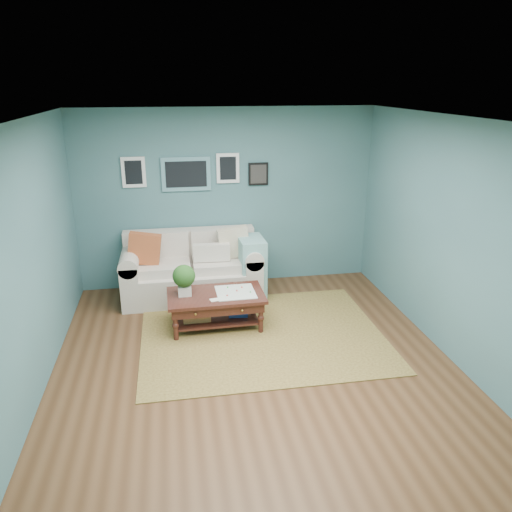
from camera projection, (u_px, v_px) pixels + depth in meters
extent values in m
plane|color=brown|center=(255.00, 362.00, 5.71)|extent=(5.00, 5.00, 0.00)
plane|color=white|center=(254.00, 119.00, 4.81)|extent=(5.00, 5.00, 0.00)
cube|color=#3B6266|center=(227.00, 199.00, 7.58)|extent=(4.50, 0.02, 2.70)
cube|color=#3B6266|center=(326.00, 386.00, 2.94)|extent=(4.50, 0.02, 2.70)
cube|color=#3B6266|center=(29.00, 264.00, 4.90)|extent=(0.02, 5.00, 2.70)
cube|color=#3B6266|center=(451.00, 240.00, 5.62)|extent=(0.02, 5.00, 2.70)
cube|color=#5A8D97|center=(186.00, 174.00, 7.33)|extent=(0.72, 0.03, 0.50)
cube|color=black|center=(186.00, 174.00, 7.32)|extent=(0.60, 0.01, 0.38)
cube|color=white|center=(134.00, 172.00, 7.19)|extent=(0.34, 0.03, 0.44)
cube|color=white|center=(228.00, 168.00, 7.41)|extent=(0.34, 0.03, 0.44)
cube|color=black|center=(258.00, 174.00, 7.52)|extent=(0.30, 0.03, 0.34)
cube|color=brown|center=(262.00, 335.00, 6.32)|extent=(3.01, 2.41, 0.01)
cube|color=beige|center=(192.00, 283.00, 7.39)|extent=(1.49, 0.92, 0.44)
cube|color=beige|center=(190.00, 245.00, 7.56)|extent=(1.95, 0.23, 0.50)
cube|color=beige|center=(132.00, 280.00, 7.21)|extent=(0.25, 0.92, 0.65)
cube|color=beige|center=(250.00, 272.00, 7.50)|extent=(0.25, 0.92, 0.65)
cylinder|color=beige|center=(130.00, 259.00, 7.11)|extent=(0.27, 0.92, 0.27)
cylinder|color=beige|center=(250.00, 252.00, 7.39)|extent=(0.27, 0.92, 0.27)
cube|color=beige|center=(164.00, 268.00, 7.17)|extent=(0.75, 0.59, 0.14)
cube|color=beige|center=(219.00, 264.00, 7.30)|extent=(0.75, 0.59, 0.14)
cube|color=beige|center=(163.00, 244.00, 7.36)|extent=(0.75, 0.13, 0.38)
cube|color=beige|center=(217.00, 242.00, 7.49)|extent=(0.75, 0.13, 0.38)
cube|color=#BC391E|center=(144.00, 249.00, 7.04)|extent=(0.51, 0.18, 0.50)
cube|color=beige|center=(233.00, 242.00, 7.32)|extent=(0.49, 0.19, 0.48)
cube|color=beige|center=(212.00, 252.00, 7.18)|extent=(0.52, 0.13, 0.25)
cube|color=#84B8BB|center=(251.00, 266.00, 7.33)|extent=(0.36, 0.58, 0.84)
cube|color=#33140F|center=(216.00, 295.00, 6.40)|extent=(1.25, 0.74, 0.04)
cube|color=#33140F|center=(216.00, 301.00, 6.43)|extent=(1.16, 0.66, 0.12)
cube|color=#33140F|center=(216.00, 318.00, 6.51)|extent=(1.06, 0.55, 0.03)
sphere|color=gold|center=(196.00, 314.00, 6.07)|extent=(0.03, 0.03, 0.03)
sphere|color=gold|center=(242.00, 310.00, 6.18)|extent=(0.03, 0.03, 0.03)
cylinder|color=#33140F|center=(176.00, 325.00, 6.13)|extent=(0.06, 0.06, 0.42)
cylinder|color=#33140F|center=(261.00, 318.00, 6.32)|extent=(0.06, 0.06, 0.42)
cylinder|color=#33140F|center=(174.00, 306.00, 6.64)|extent=(0.06, 0.06, 0.42)
cylinder|color=#33140F|center=(253.00, 300.00, 6.83)|extent=(0.06, 0.06, 0.42)
cube|color=silver|center=(185.00, 290.00, 6.35)|extent=(0.17, 0.17, 0.12)
sphere|color=#29511C|center=(184.00, 276.00, 6.29)|extent=(0.29, 0.29, 0.29)
cube|color=silver|center=(236.00, 292.00, 6.44)|extent=(0.50, 0.50, 0.01)
cube|color=#A77E4A|center=(196.00, 312.00, 6.43)|extent=(0.35, 0.25, 0.21)
cube|color=navy|center=(238.00, 311.00, 6.56)|extent=(0.25, 0.19, 0.12)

